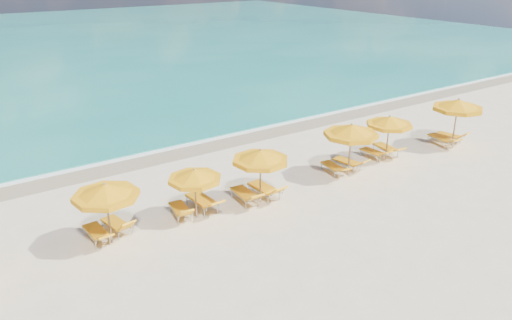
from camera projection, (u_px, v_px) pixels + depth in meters
ground_plane at (276, 197)px, 20.96m from camera, size 120.00×120.00×0.00m
ocean at (28, 46)px, 57.63m from camera, size 120.00×80.00×0.30m
wet_sand_band at (193, 147)px, 26.61m from camera, size 120.00×2.60×0.01m
foam_line at (187, 143)px, 27.22m from camera, size 120.00×1.20×0.03m
whitecap_near at (34, 121)px, 30.79m from camera, size 14.00×0.36×0.05m
whitecap_far at (186, 74)px, 43.50m from camera, size 18.00×0.30×0.05m
umbrella_2 at (106, 192)px, 16.87m from camera, size 2.80×2.80×2.33m
umbrella_3 at (195, 176)px, 18.66m from camera, size 2.45×2.45×2.07m
umbrella_4 at (260, 157)px, 19.84m from camera, size 2.87×2.87×2.34m
umbrella_5 at (351, 131)px, 22.34m from camera, size 2.59×2.59×2.51m
umbrella_6 at (389, 122)px, 24.28m from camera, size 2.81×2.81×2.28m
umbrella_7 at (458, 105)px, 25.95m from camera, size 3.00×3.00×2.62m
lounger_2_left at (97, 235)px, 17.68m from camera, size 0.65×1.79×0.69m
lounger_2_right at (117, 227)px, 18.20m from camera, size 0.86×1.75×0.81m
lounger_3_left at (181, 212)px, 19.28m from camera, size 0.84×1.76×0.78m
lounger_3_right at (202, 204)px, 19.87m from camera, size 0.77×2.08×0.84m
lounger_4_left at (245, 197)px, 20.46m from camera, size 0.78×1.95×0.82m
lounger_4_right at (265, 192)px, 20.90m from camera, size 0.76×2.01×0.89m
lounger_5_left at (333, 169)px, 23.26m from camera, size 0.81×1.79×0.62m
lounger_5_right at (348, 165)px, 23.73m from camera, size 0.86×1.87×0.75m
lounger_6_left at (373, 154)px, 25.01m from camera, size 0.63×1.72×0.68m
lounger_6_right at (386, 150)px, 25.47m from camera, size 0.85×1.96×0.73m
lounger_7_left at (441, 141)px, 26.79m from camera, size 0.97×2.04×0.71m
lounger_7_right at (450, 138)px, 27.33m from camera, size 0.90×1.78×0.76m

